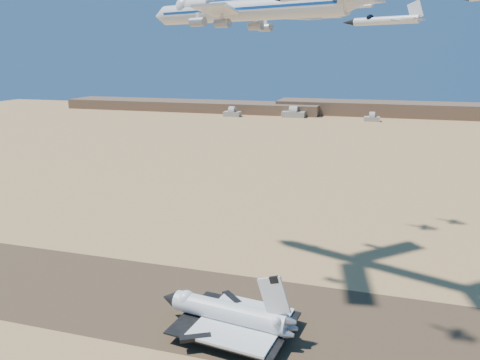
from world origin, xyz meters
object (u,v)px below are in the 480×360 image
(crew_b, at_px, (253,350))
(chase_jet_d, at_px, (327,17))
(carrier_747, at_px, (239,11))
(chase_jet_e, at_px, (358,6))
(crew_c, at_px, (248,350))
(chase_jet_b, at_px, (384,20))
(shuttle, at_px, (228,314))
(crew_a, at_px, (231,350))

(crew_b, relative_size, chase_jet_d, 0.13)
(carrier_747, xyz_separation_m, chase_jet_e, (36.15, 60.24, 5.86))
(crew_b, distance_m, crew_c, 1.57)
(crew_c, bearing_deg, chase_jet_d, -63.05)
(chase_jet_b, bearing_deg, crew_b, -175.87)
(carrier_747, bearing_deg, shuttle, -58.18)
(crew_b, height_order, chase_jet_d, chase_jet_d)
(crew_a, relative_size, crew_c, 1.07)
(crew_b, relative_size, chase_jet_e, 0.13)
(crew_b, relative_size, crew_c, 1.02)
(shuttle, distance_m, crew_b, 13.41)
(crew_a, distance_m, crew_b, 6.23)
(crew_b, bearing_deg, crew_c, 93.68)
(shuttle, distance_m, crew_a, 11.53)
(crew_b, height_order, chase_jet_b, chase_jet_b)
(crew_b, distance_m, chase_jet_e, 150.86)
(carrier_747, height_order, crew_b, carrier_747)
(shuttle, bearing_deg, chase_jet_b, -19.11)
(crew_c, distance_m, chase_jet_d, 138.83)
(carrier_747, height_order, chase_jet_e, carrier_747)
(chase_jet_e, bearing_deg, chase_jet_b, -64.97)
(crew_a, relative_size, crew_b, 1.05)
(chase_jet_d, bearing_deg, crew_c, -81.72)
(crew_c, distance_m, chase_jet_e, 151.53)
(crew_a, relative_size, chase_jet_e, 0.14)
(crew_b, distance_m, chase_jet_b, 89.56)
(crew_a, bearing_deg, chase_jet_b, -128.04)
(crew_a, distance_m, chase_jet_e, 153.08)
(chase_jet_b, bearing_deg, chase_jet_e, 121.09)
(shuttle, height_order, chase_jet_e, chase_jet_e)
(shuttle, bearing_deg, crew_a, -60.49)
(carrier_747, distance_m, crew_a, 108.56)
(chase_jet_d, bearing_deg, crew_b, -80.95)
(shuttle, height_order, crew_b, shuttle)
(chase_jet_d, relative_size, chase_jet_e, 1.05)
(chase_jet_b, bearing_deg, crew_a, -169.24)
(carrier_747, height_order, chase_jet_d, carrier_747)
(carrier_747, height_order, crew_a, carrier_747)
(crew_a, bearing_deg, shuttle, -0.94)
(chase_jet_d, xyz_separation_m, chase_jet_e, (11.81, 11.58, 4.74))
(carrier_747, relative_size, chase_jet_e, 6.22)
(carrier_747, distance_m, chase_jet_d, 54.42)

